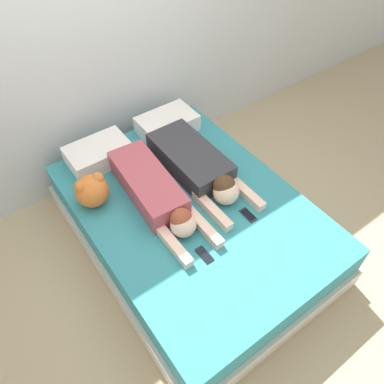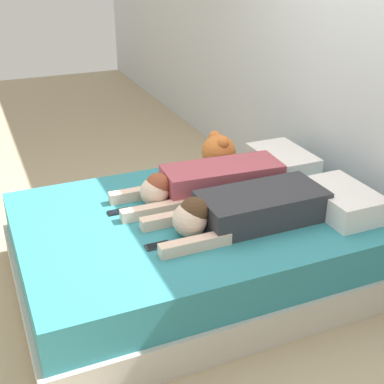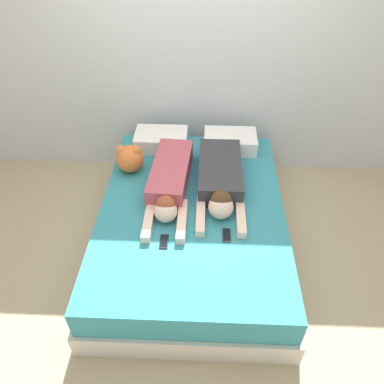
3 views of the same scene
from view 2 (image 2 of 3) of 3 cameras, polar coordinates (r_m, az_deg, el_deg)
The scene contains 10 objects.
ground_plane at distance 3.59m, azimuth 0.00°, elevation -9.04°, with size 12.00×12.00×0.00m, color tan.
wall_back at distance 3.70m, azimuth 18.49°, elevation 12.79°, with size 12.00×0.06×2.60m.
bed at distance 3.46m, azimuth 0.00°, elevation -5.85°, with size 1.60×2.19×0.48m.
pillow_head_left at distance 3.96m, azimuth 9.61°, elevation 3.23°, with size 0.52×0.34×0.16m.
pillow_head_right at distance 3.46m, azimuth 15.65°, elevation -0.89°, with size 0.52×0.34×0.16m.
person_left at distance 3.54m, azimuth 1.56°, elevation 1.07°, with size 0.36×1.15×0.22m.
person_right at distance 3.21m, azimuth 5.61°, elevation -1.85°, with size 0.39×1.10×0.23m.
cell_phone_left at distance 3.39m, azimuth -7.79°, elevation -2.08°, with size 0.06×0.14×0.01m.
cell_phone_right at distance 3.01m, azimuth -3.68°, elevation -5.72°, with size 0.06×0.14×0.01m.
plush_toy at distance 3.95m, azimuth 2.85°, elevation 4.40°, with size 0.25×0.25×0.27m.
Camera 2 is at (2.71, -1.16, 2.06)m, focal length 50.00 mm.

